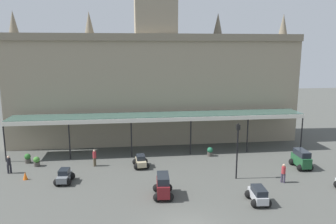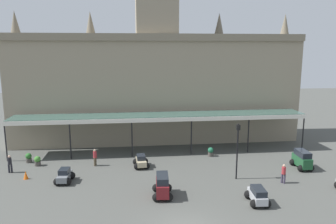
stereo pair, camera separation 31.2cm
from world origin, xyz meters
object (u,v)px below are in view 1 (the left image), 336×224
Objects in this scene: pedestrian_beside_cars at (95,157)px; victorian_lamppost at (237,145)px; car_grey_sedan at (64,177)px; car_silver_estate at (258,196)px; planter_forecourt_centre at (210,152)px; car_maroon_van at (163,187)px; pedestrian_crossing_forecourt at (9,164)px; planter_near_kerb at (37,161)px; car_beige_sedan at (141,162)px; planter_by_canopy at (28,158)px; car_green_van at (301,160)px; traffic_cone at (25,176)px; pedestrian_near_entrance at (283,172)px.

pedestrian_beside_cars is 0.33× the size of victorian_lamppost.
car_silver_estate reaches higher than car_grey_sedan.
planter_forecourt_centre is at bearing 94.25° from car_silver_estate.
victorian_lamppost is at bearing 21.93° from car_maroon_van.
planter_near_kerb is (2.00, 1.62, -0.42)m from pedestrian_crossing_forecourt.
car_silver_estate is at bearing -22.80° from pedestrian_crossing_forecourt.
planter_by_canopy is (-11.19, 2.59, -0.01)m from car_beige_sedan.
car_beige_sedan is 0.91× the size of car_silver_estate.
traffic_cone is (-25.42, 0.31, -0.45)m from car_green_van.
planter_near_kerb is at bearing 144.40° from car_maroon_van.
planter_by_canopy is (-12.60, 9.28, -0.32)m from car_maroon_van.
car_beige_sedan reaches higher than planter_near_kerb.
car_beige_sedan is at bearing -8.53° from planter_near_kerb.
traffic_cone is at bearing -166.43° from planter_forecourt_centre.
planter_near_kerb is at bearing -177.07° from planter_forecourt_centre.
victorian_lamppost is (20.26, -3.84, 2.20)m from pedestrian_crossing_forecourt.
car_maroon_van is at bearing -35.60° from planter_near_kerb.
pedestrian_near_entrance is at bearing -20.68° from pedestrian_beside_cars.
traffic_cone is at bearing 162.60° from car_grey_sedan.
pedestrian_beside_cars is at bearing 159.32° from pedestrian_near_entrance.
victorian_lamppost reaches higher than planter_near_kerb.
car_silver_estate is 22.49m from planter_by_canopy.
car_silver_estate is 1.38× the size of pedestrian_near_entrance.
victorian_lamppost is at bearing 90.98° from car_silver_estate.
pedestrian_beside_cars is at bearing -6.76° from planter_near_kerb.
pedestrian_crossing_forecourt is 1.74× the size of planter_near_kerb.
pedestrian_beside_cars reaches higher than car_beige_sedan.
car_silver_estate reaches higher than planter_near_kerb.
car_maroon_van is at bearing -123.66° from planter_forecourt_centre.
car_grey_sedan is (-6.65, -2.96, 0.00)m from car_beige_sedan.
victorian_lamppost reaches higher than car_green_van.
car_maroon_van is 15.65m from planter_by_canopy.
planter_by_canopy is (-6.74, 1.74, -0.42)m from pedestrian_beside_cars.
car_green_van is (13.84, 4.53, 0.00)m from car_maroon_van.
car_grey_sedan is 0.91× the size of car_silver_estate.
car_grey_sedan is at bearing 176.16° from victorian_lamppost.
traffic_cone is at bearing 159.76° from car_silver_estate.
pedestrian_beside_cars is 1.74× the size of planter_by_canopy.
pedestrian_crossing_forecourt is at bearing 137.14° from traffic_cone.
car_maroon_van is 10.57m from pedestrian_near_entrance.
car_maroon_van reaches higher than car_grey_sedan.
planter_near_kerb is at bearing 162.71° from pedestrian_near_entrance.
victorian_lamppost is 5.22× the size of planter_by_canopy.
planter_by_canopy is at bearing 129.26° from car_grey_sedan.
traffic_cone is (-3.52, 1.10, -0.14)m from car_grey_sedan.
traffic_cone is (1.88, -1.74, -0.55)m from pedestrian_crossing_forecourt.
pedestrian_beside_cars is 6.36m from traffic_cone.
car_silver_estate is at bearing -15.97° from car_maroon_van.
pedestrian_crossing_forecourt reaches higher than car_silver_estate.
car_green_van is at bearing 2.08° from car_grey_sedan.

